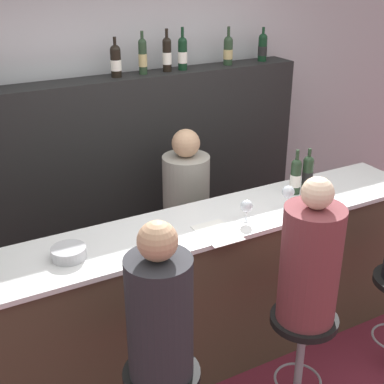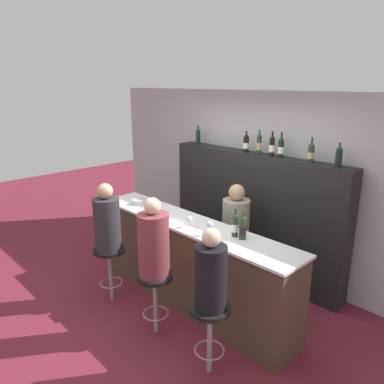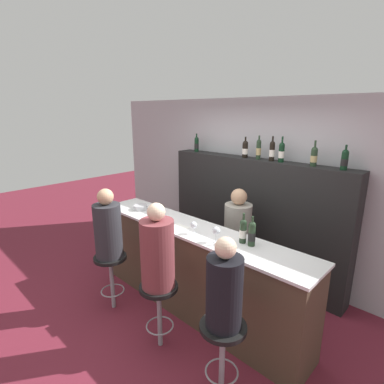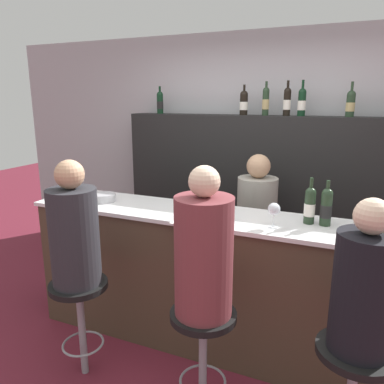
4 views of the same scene
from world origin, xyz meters
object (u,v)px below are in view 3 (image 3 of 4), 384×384
wine_bottle_backbar_4 (282,152)px  bar_stool_right (223,340)px  wine_bottle_backbar_6 (345,160)px  metal_bowl (141,207)px  wine_bottle_backbar_2 (259,149)px  wine_bottle_backbar_3 (272,151)px  wine_bottle_backbar_5 (314,156)px  guest_seated_middle (157,252)px  wine_bottle_backbar_0 (197,144)px  guest_seated_left (108,228)px  bar_stool_left (111,267)px  wine_glass_0 (194,225)px  guest_seated_right (224,289)px  bartender (237,246)px  wine_bottle_counter_0 (243,231)px  bar_stool_middle (159,299)px  wine_bottle_counter_1 (252,233)px  wine_glass_1 (216,231)px  wine_bottle_backbar_1 (245,149)px

wine_bottle_backbar_4 → bar_stool_right: (0.60, -1.93, -1.33)m
wine_bottle_backbar_6 → metal_bowl: wine_bottle_backbar_6 is taller
wine_bottle_backbar_2 → wine_bottle_backbar_3: 0.21m
wine_bottle_backbar_5 → guest_seated_middle: size_ratio=0.36×
wine_bottle_backbar_2 → bar_stool_right: size_ratio=0.46×
wine_bottle_backbar_2 → bar_stool_right: 2.53m
wine_bottle_backbar_0 → wine_bottle_backbar_6: wine_bottle_backbar_0 is taller
wine_bottle_backbar_4 → wine_bottle_backbar_5: size_ratio=1.07×
wine_bottle_backbar_4 → wine_bottle_backbar_2: bearing=180.0°
wine_bottle_backbar_2 → bar_stool_right: wine_bottle_backbar_2 is taller
wine_bottle_backbar_3 → guest_seated_left: bearing=-117.5°
bar_stool_left → wine_glass_0: bearing=32.9°
wine_glass_0 → bar_stool_left: size_ratio=0.20×
wine_bottle_backbar_6 → guest_seated_left: size_ratio=0.34×
wine_bottle_backbar_4 → guest_seated_middle: bearing=-96.8°
wine_bottle_backbar_4 → guest_seated_right: size_ratio=0.43×
bartender → wine_bottle_backbar_0: bearing=156.7°
wine_bottle_backbar_6 → bartender: size_ratio=0.20×
wine_bottle_counter_0 → wine_bottle_backbar_4: 1.38m
wine_bottle_backbar_4 → bar_stool_middle: bearing=-96.8°
wine_bottle_counter_0 → wine_bottle_backbar_6: bearing=66.2°
wine_bottle_backbar_0 → wine_bottle_backbar_5: bearing=0.0°
metal_bowl → bar_stool_left: bearing=-69.9°
wine_bottle_backbar_6 → guest_seated_left: bearing=-134.9°
wine_bottle_counter_1 → bar_stool_middle: size_ratio=0.44×
wine_bottle_backbar_6 → wine_glass_1: 1.68m
wine_glass_1 → bar_stool_middle: wine_glass_1 is taller
bar_stool_right → wine_bottle_counter_1: bearing=107.8°
bar_stool_left → bar_stool_middle: 0.91m
metal_bowl → guest_seated_right: (1.98, -0.65, -0.08)m
wine_bottle_backbar_4 → bar_stool_right: wine_bottle_backbar_4 is taller
bar_stool_left → wine_bottle_backbar_2: bearing=67.5°
wine_bottle_counter_0 → wine_bottle_backbar_1: wine_bottle_backbar_1 is taller
guest_seated_left → bar_stool_middle: size_ratio=1.19×
guest_seated_middle → wine_bottle_backbar_6: bearing=62.5°
wine_bottle_counter_0 → wine_glass_0: 0.56m
bar_stool_left → bar_stool_middle: (0.91, 0.00, 0.00)m
bar_stool_right → wine_bottle_counter_0: bearing=114.9°
wine_bottle_backbar_3 → wine_glass_0: bearing=-95.7°
bar_stool_middle → wine_bottle_backbar_6: bearing=62.5°
wine_bottle_backbar_2 → wine_glass_0: 1.54m
guest_seated_middle → wine_bottle_counter_1: bearing=51.7°
wine_bottle_backbar_3 → bartender: wine_bottle_backbar_3 is taller
wine_bottle_backbar_0 → bar_stool_right: 3.15m
guest_seated_middle → bar_stool_right: (0.83, -0.00, -0.53)m
wine_bottle_counter_0 → wine_glass_0: bearing=-160.9°
wine_glass_1 → wine_bottle_backbar_6: bearing=61.9°
wine_bottle_counter_0 → bar_stool_right: 1.05m
wine_glass_0 → wine_glass_1: size_ratio=0.83×
wine_bottle_backbar_4 → wine_glass_1: (0.05, -1.37, -0.68)m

